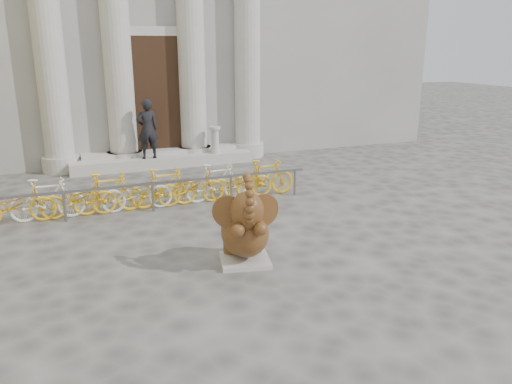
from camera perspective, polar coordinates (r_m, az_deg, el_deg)
name	(u,v)px	position (r m, az deg, el deg)	size (l,w,h in m)	color
ground	(275,283)	(8.60, 2.24, -10.31)	(80.00, 80.00, 0.00)	#474442
entrance_steps	(163,160)	(17.12, -10.56, 3.59)	(6.00, 1.20, 0.36)	#A8A59E
elephant_statue	(245,230)	(9.06, -1.26, -4.40)	(1.17, 1.39, 1.78)	#A8A59E
bike_rack	(150,189)	(12.48, -12.02, 0.34)	(8.00, 0.53, 1.00)	slate
pedestrian	(147,129)	(16.48, -12.31, 7.03)	(0.70, 0.46, 1.91)	black
balustrade_post	(215,141)	(17.12, -4.70, 5.85)	(0.37, 0.37, 0.90)	#A8A59E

